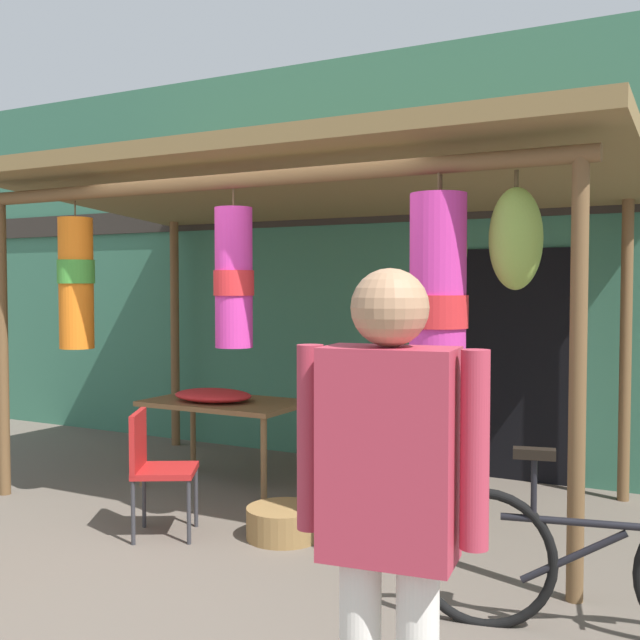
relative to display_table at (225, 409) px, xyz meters
The scene contains 9 objects.
ground_plane 1.43m from the display_table, 46.16° to the right, with size 30.00×30.00×0.00m, color #60564C.
shop_facade 2.14m from the display_table, 58.62° to the left, with size 11.99×0.29×3.85m.
market_stall_canopy 1.90m from the display_table, 10.75° to the right, with size 4.92×2.66×2.65m.
display_table is the anchor object (origin of this frame).
flower_heap_on_table 0.16m from the display_table, 121.11° to the right, with size 0.70×0.49×0.10m.
folding_chair 1.34m from the display_table, 75.69° to the right, with size 0.55×0.55×0.84m.
wicker_basket_by_table 1.55m from the display_table, 39.41° to the right, with size 0.50×0.50×0.21m, color olive.
parked_bicycle 3.50m from the display_table, 24.71° to the right, with size 1.72×0.53×0.92m.
vendor_in_orange 4.23m from the display_table, 48.09° to the right, with size 0.59×0.27×1.74m.
Camera 1 is at (2.81, -4.31, 1.68)m, focal length 42.82 mm.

